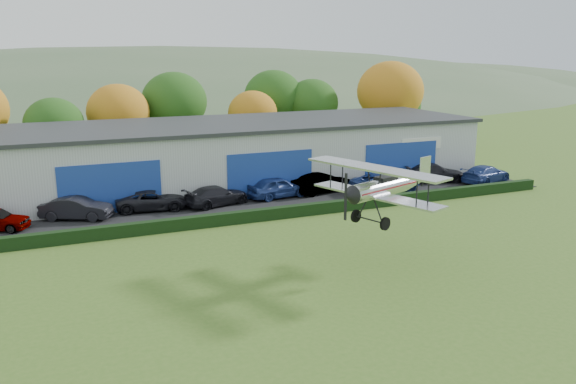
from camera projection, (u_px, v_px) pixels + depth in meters
name	position (u px, v px, depth m)	size (l,w,h in m)	color
ground	(351.00, 328.00, 24.05)	(300.00, 300.00, 0.00)	#426720
apron	(251.00, 202.00, 43.97)	(48.00, 9.00, 0.05)	black
hedge	(274.00, 213.00, 39.58)	(46.00, 0.60, 0.80)	black
hangar	(245.00, 152.00, 50.35)	(40.60, 12.60, 5.30)	#B2B7BC
tree_belt	(166.00, 107.00, 59.39)	(75.70, 13.22, 10.12)	#3D2614
distant_hills	(72.00, 147.00, 150.70)	(430.00, 196.00, 56.00)	#4C6642
car_1	(76.00, 208.00, 39.29)	(1.64, 4.70, 1.55)	black
car_2	(153.00, 200.00, 41.68)	(2.38, 5.16, 1.43)	black
car_3	(217.00, 196.00, 42.93)	(2.02, 4.97, 1.44)	black
car_4	(278.00, 187.00, 45.12)	(1.94, 4.82, 1.64)	navy
car_5	(322.00, 183.00, 46.68)	(1.75, 5.02, 1.65)	gray
car_6	(385.00, 182.00, 46.88)	(2.68, 5.80, 1.61)	navy
car_7	(433.00, 173.00, 50.70)	(2.24, 5.52, 1.60)	black
car_8	(486.00, 174.00, 50.26)	(2.15, 5.28, 1.53)	navy
biplane	(387.00, 185.00, 30.28)	(7.21, 8.12, 3.06)	silver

